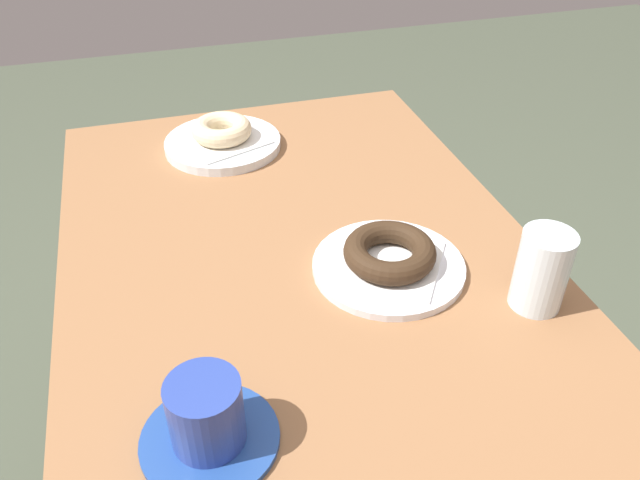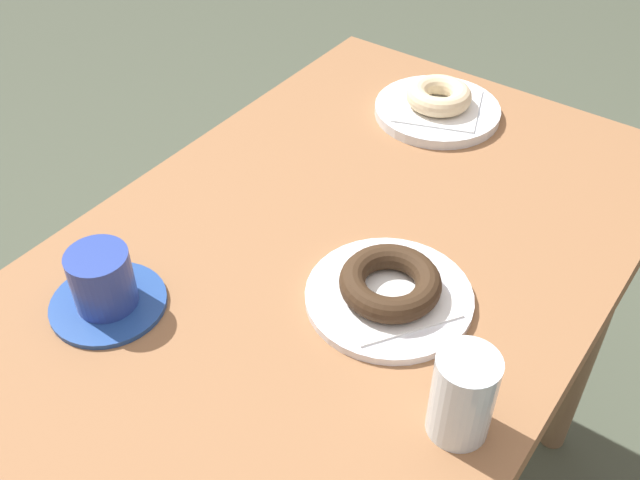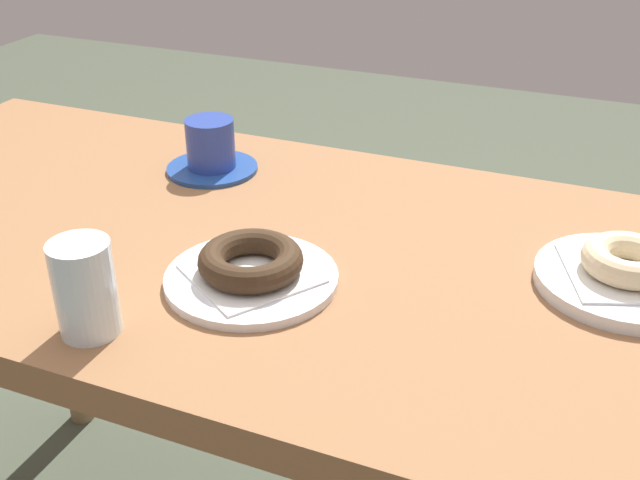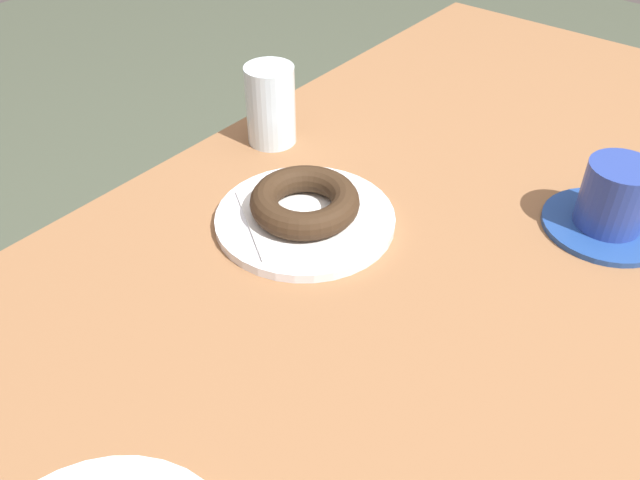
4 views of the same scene
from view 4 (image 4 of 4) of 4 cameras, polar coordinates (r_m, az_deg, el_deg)
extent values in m
cube|color=#8B5F3C|center=(0.75, 8.71, 0.53)|extent=(1.24, 0.63, 0.04)
cylinder|color=olive|center=(1.45, 10.07, 4.14)|extent=(0.05, 0.05, 0.67)
cylinder|color=white|center=(0.72, -1.29, 1.82)|extent=(0.20, 0.20, 0.01)
cube|color=white|center=(0.72, -1.30, 2.25)|extent=(0.18, 0.18, 0.00)
torus|color=#352415|center=(0.71, -1.32, 3.33)|extent=(0.12, 0.12, 0.03)
cylinder|color=silver|center=(0.85, -4.26, 11.48)|extent=(0.06, 0.06, 0.10)
cylinder|color=navy|center=(0.78, 23.28, 1.17)|extent=(0.13, 0.13, 0.01)
cylinder|color=#273E95|center=(0.76, 24.03, 3.52)|extent=(0.07, 0.07, 0.07)
cylinder|color=black|center=(0.74, 24.67, 5.53)|extent=(0.06, 0.06, 0.00)
camera|label=1|loc=(1.04, 41.67, 35.92)|focal=35.84mm
camera|label=2|loc=(1.19, 6.89, 47.73)|focal=41.45mm
camera|label=3|loc=(1.03, -54.18, 26.51)|focal=43.32mm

